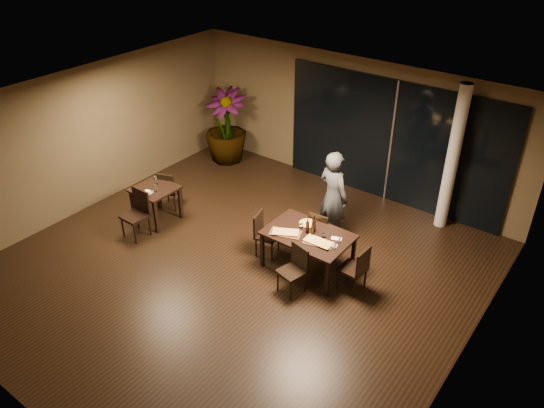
{
  "coord_description": "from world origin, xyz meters",
  "views": [
    {
      "loc": [
        5.1,
        -5.75,
        6.04
      ],
      "look_at": [
        0.18,
        0.83,
        1.05
      ],
      "focal_mm": 35.0,
      "sensor_mm": 36.0,
      "label": 1
    }
  ],
  "objects_px": {
    "side_table": "(155,193)",
    "bottle_b": "(313,229)",
    "chair_main_left": "(264,232)",
    "chair_main_right": "(357,267)",
    "potted_plant": "(226,126)",
    "bottle_c": "(314,223)",
    "diner": "(333,197)",
    "chair_side_near": "(138,211)",
    "chair_main_far": "(320,230)",
    "chair_main_near": "(295,267)",
    "main_table": "(308,237)",
    "bottle_a": "(308,226)",
    "chair_side_far": "(168,189)"
  },
  "relations": [
    {
      "from": "chair_main_right",
      "to": "diner",
      "type": "bearing_deg",
      "value": -131.02
    },
    {
      "from": "diner",
      "to": "bottle_b",
      "type": "height_order",
      "value": "diner"
    },
    {
      "from": "bottle_a",
      "to": "bottle_c",
      "type": "height_order",
      "value": "bottle_c"
    },
    {
      "from": "chair_main_near",
      "to": "chair_side_far",
      "type": "xyz_separation_m",
      "value": [
        -3.68,
        0.59,
        0.0
      ]
    },
    {
      "from": "bottle_a",
      "to": "side_table",
      "type": "bearing_deg",
      "value": -171.21
    },
    {
      "from": "diner",
      "to": "side_table",
      "type": "bearing_deg",
      "value": 39.12
    },
    {
      "from": "chair_main_right",
      "to": "chair_main_left",
      "type": "bearing_deg",
      "value": -85.24
    },
    {
      "from": "side_table",
      "to": "bottle_c",
      "type": "height_order",
      "value": "bottle_c"
    },
    {
      "from": "side_table",
      "to": "chair_main_far",
      "type": "xyz_separation_m",
      "value": [
        3.3,
        1.07,
        -0.14
      ]
    },
    {
      "from": "potted_plant",
      "to": "bottle_a",
      "type": "xyz_separation_m",
      "value": [
        4.05,
        -2.46,
        -0.02
      ]
    },
    {
      "from": "potted_plant",
      "to": "diner",
      "type": "bearing_deg",
      "value": -19.48
    },
    {
      "from": "side_table",
      "to": "bottle_c",
      "type": "bearing_deg",
      "value": 10.22
    },
    {
      "from": "chair_main_right",
      "to": "bottle_c",
      "type": "bearing_deg",
      "value": -95.93
    },
    {
      "from": "chair_main_right",
      "to": "bottle_b",
      "type": "xyz_separation_m",
      "value": [
        -0.92,
        0.02,
        0.4
      ]
    },
    {
      "from": "chair_side_far",
      "to": "bottle_a",
      "type": "relative_size",
      "value": 3.02
    },
    {
      "from": "side_table",
      "to": "chair_side_near",
      "type": "height_order",
      "value": "chair_side_near"
    },
    {
      "from": "main_table",
      "to": "diner",
      "type": "height_order",
      "value": "diner"
    },
    {
      "from": "chair_side_near",
      "to": "bottle_c",
      "type": "xyz_separation_m",
      "value": [
        3.31,
        1.2,
        0.37
      ]
    },
    {
      "from": "bottle_c",
      "to": "bottle_a",
      "type": "bearing_deg",
      "value": -124.29
    },
    {
      "from": "side_table",
      "to": "chair_main_right",
      "type": "bearing_deg",
      "value": 6.09
    },
    {
      "from": "main_table",
      "to": "chair_side_far",
      "type": "distance_m",
      "value": 3.53
    },
    {
      "from": "chair_side_near",
      "to": "potted_plant",
      "type": "xyz_separation_m",
      "value": [
        -0.8,
        3.57,
        0.37
      ]
    },
    {
      "from": "potted_plant",
      "to": "bottle_b",
      "type": "xyz_separation_m",
      "value": [
        4.17,
        -2.49,
        -0.02
      ]
    },
    {
      "from": "chair_main_far",
      "to": "chair_main_right",
      "type": "bearing_deg",
      "value": 148.15
    },
    {
      "from": "main_table",
      "to": "chair_side_near",
      "type": "bearing_deg",
      "value": -161.68
    },
    {
      "from": "chair_main_near",
      "to": "potted_plant",
      "type": "height_order",
      "value": "potted_plant"
    },
    {
      "from": "main_table",
      "to": "bottle_b",
      "type": "bearing_deg",
      "value": -3.88
    },
    {
      "from": "main_table",
      "to": "diner",
      "type": "bearing_deg",
      "value": 98.88
    },
    {
      "from": "side_table",
      "to": "diner",
      "type": "xyz_separation_m",
      "value": [
        3.23,
        1.6,
        0.31
      ]
    },
    {
      "from": "chair_side_near",
      "to": "bottle_b",
      "type": "relative_size",
      "value": 3.39
    },
    {
      "from": "chair_side_far",
      "to": "diner",
      "type": "bearing_deg",
      "value": 178.86
    },
    {
      "from": "chair_main_left",
      "to": "chair_main_right",
      "type": "bearing_deg",
      "value": -101.89
    },
    {
      "from": "main_table",
      "to": "chair_main_right",
      "type": "bearing_deg",
      "value": -1.66
    },
    {
      "from": "chair_main_near",
      "to": "chair_main_left",
      "type": "height_order",
      "value": "chair_main_near"
    },
    {
      "from": "main_table",
      "to": "potted_plant",
      "type": "bearing_deg",
      "value": 148.67
    },
    {
      "from": "chair_main_far",
      "to": "bottle_c",
      "type": "bearing_deg",
      "value": 102.85
    },
    {
      "from": "chair_main_right",
      "to": "potted_plant",
      "type": "xyz_separation_m",
      "value": [
        -5.09,
        2.51,
        0.42
      ]
    },
    {
      "from": "potted_plant",
      "to": "bottle_c",
      "type": "bearing_deg",
      "value": -29.9
    },
    {
      "from": "chair_main_near",
      "to": "bottle_b",
      "type": "relative_size",
      "value": 3.01
    },
    {
      "from": "chair_main_near",
      "to": "chair_main_right",
      "type": "xyz_separation_m",
      "value": [
        0.85,
        0.6,
        0.01
      ]
    },
    {
      "from": "chair_side_near",
      "to": "chair_main_right",
      "type": "bearing_deg",
      "value": 15.2
    },
    {
      "from": "side_table",
      "to": "chair_side_far",
      "type": "relative_size",
      "value": 0.92
    },
    {
      "from": "chair_main_right",
      "to": "chair_side_near",
      "type": "relative_size",
      "value": 0.91
    },
    {
      "from": "chair_main_far",
      "to": "chair_side_near",
      "type": "relative_size",
      "value": 0.89
    },
    {
      "from": "main_table",
      "to": "diner",
      "type": "xyz_separation_m",
      "value": [
        -0.17,
        1.1,
        0.26
      ]
    },
    {
      "from": "side_table",
      "to": "bottle_b",
      "type": "distance_m",
      "value": 3.54
    },
    {
      "from": "chair_main_near",
      "to": "bottle_a",
      "type": "xyz_separation_m",
      "value": [
        -0.19,
        0.65,
        0.41
      ]
    },
    {
      "from": "chair_side_near",
      "to": "bottle_a",
      "type": "xyz_separation_m",
      "value": [
        3.24,
        1.11,
        0.35
      ]
    },
    {
      "from": "chair_main_far",
      "to": "diner",
      "type": "height_order",
      "value": "diner"
    },
    {
      "from": "bottle_a",
      "to": "chair_main_left",
      "type": "bearing_deg",
      "value": -172.31
    }
  ]
}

